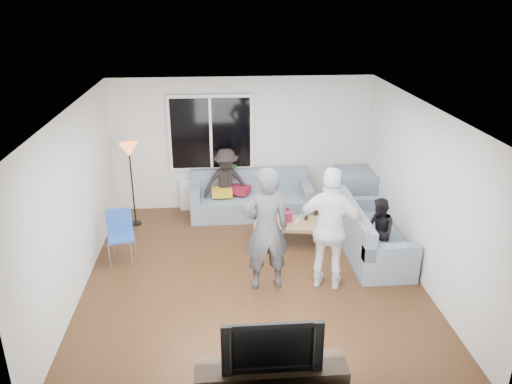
{
  "coord_description": "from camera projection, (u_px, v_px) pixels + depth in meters",
  "views": [
    {
      "loc": [
        -0.48,
        -6.7,
        4.08
      ],
      "look_at": [
        0.1,
        0.6,
        1.15
      ],
      "focal_mm": 35.43,
      "sensor_mm": 36.0,
      "label": 1
    }
  ],
  "objects": [
    {
      "name": "bottle_c",
      "position": [
        288.0,
        213.0,
        8.71
      ],
      "size": [
        0.07,
        0.07,
        0.21
      ],
      "primitive_type": "cylinder",
      "color": "#321A0B",
      "rests_on": "coffee_table"
    },
    {
      "name": "wall_front",
      "position": [
        274.0,
        311.0,
        4.7
      ],
      "size": [
        5.0,
        0.04,
        2.6
      ],
      "primitive_type": "cube",
      "color": "silver",
      "rests_on": "ground"
    },
    {
      "name": "wall_left",
      "position": [
        74.0,
        203.0,
        7.08
      ],
      "size": [
        0.04,
        5.5,
        2.6
      ],
      "primitive_type": "cube",
      "color": "silver",
      "rests_on": "ground"
    },
    {
      "name": "ceiling",
      "position": [
        252.0,
        107.0,
        6.78
      ],
      "size": [
        5.0,
        5.5,
        0.04
      ],
      "primitive_type": "cube",
      "color": "white",
      "rests_on": "ground"
    },
    {
      "name": "bottle_e",
      "position": [
        306.0,
        213.0,
        8.67
      ],
      "size": [
        0.07,
        0.07,
        0.24
      ],
      "primitive_type": "cylinder",
      "color": "black",
      "rests_on": "coffee_table"
    },
    {
      "name": "pitcher",
      "position": [
        287.0,
        217.0,
        8.62
      ],
      "size": [
        0.17,
        0.17,
        0.17
      ],
      "primitive_type": "cylinder",
      "color": "maroon",
      "rests_on": "coffee_table"
    },
    {
      "name": "side_chair",
      "position": [
        121.0,
        238.0,
        8.0
      ],
      "size": [
        0.48,
        0.48,
        0.86
      ],
      "primitive_type": null,
      "rotation": [
        0.0,
        0.0,
        0.21
      ],
      "color": "blue",
      "rests_on": "floor"
    },
    {
      "name": "floor_lamp",
      "position": [
        132.0,
        185.0,
        9.19
      ],
      "size": [
        0.32,
        0.32,
        1.56
      ],
      "primitive_type": null,
      "color": "orange",
      "rests_on": "floor"
    },
    {
      "name": "wall_right",
      "position": [
        422.0,
        193.0,
        7.45
      ],
      "size": [
        0.04,
        5.5,
        2.6
      ],
      "primitive_type": "cube",
      "color": "silver",
      "rests_on": "ground"
    },
    {
      "name": "cushion_yellow",
      "position": [
        222.0,
        192.0,
        9.61
      ],
      "size": [
        0.39,
        0.33,
        0.14
      ],
      "primitive_type": "cube",
      "rotation": [
        0.0,
        0.0,
        0.03
      ],
      "color": "gold",
      "rests_on": "sofa_back_section"
    },
    {
      "name": "coffee_table",
      "position": [
        287.0,
        232.0,
        8.7
      ],
      "size": [
        1.19,
        0.78,
        0.4
      ],
      "primitive_type": "cube",
      "rotation": [
        0.0,
        0.0,
        -0.17
      ],
      "color": "#9F7D4D",
      "rests_on": "floor"
    },
    {
      "name": "floor",
      "position": [
        253.0,
        277.0,
        7.76
      ],
      "size": [
        5.0,
        5.5,
        0.04
      ],
      "primitive_type": "cube",
      "color": "#56351C",
      "rests_on": "ground"
    },
    {
      "name": "spectator_right",
      "position": [
        379.0,
        232.0,
        7.95
      ],
      "size": [
        0.48,
        0.58,
        1.09
      ],
      "primitive_type": "imported",
      "rotation": [
        0.0,
        0.0,
        -1.43
      ],
      "color": "black",
      "rests_on": "floor"
    },
    {
      "name": "vase",
      "position": [
        204.0,
        176.0,
        9.86
      ],
      "size": [
        0.19,
        0.19,
        0.17
      ],
      "primitive_type": "imported",
      "rotation": [
        0.0,
        0.0,
        -0.2
      ],
      "color": "silver",
      "rests_on": "radiator"
    },
    {
      "name": "sofa_back_section",
      "position": [
        251.0,
        195.0,
        9.7
      ],
      "size": [
        2.3,
        0.85,
        0.85
      ],
      "primitive_type": null,
      "color": "slate",
      "rests_on": "floor"
    },
    {
      "name": "spectator_back",
      "position": [
        226.0,
        183.0,
        9.6
      ],
      "size": [
        0.94,
        0.64,
        1.34
      ],
      "primitive_type": "imported",
      "rotation": [
        0.0,
        0.0,
        0.18
      ],
      "color": "black",
      "rests_on": "floor"
    },
    {
      "name": "sofa_right_section",
      "position": [
        373.0,
        230.0,
        8.27
      ],
      "size": [
        2.0,
        0.85,
        0.85
      ],
      "primitive_type": null,
      "rotation": [
        0.0,
        0.0,
        1.57
      ],
      "color": "slate",
      "rests_on": "floor"
    },
    {
      "name": "cushion_red",
      "position": [
        239.0,
        190.0,
        9.71
      ],
      "size": [
        0.45,
        0.42,
        0.13
      ],
      "primitive_type": "cube",
      "rotation": [
        0.0,
        0.0,
        -0.43
      ],
      "color": "maroon",
      "rests_on": "sofa_back_section"
    },
    {
      "name": "window_frame",
      "position": [
        211.0,
        133.0,
        9.62
      ],
      "size": [
        1.62,
        0.06,
        1.47
      ],
      "primitive_type": "cube",
      "color": "white",
      "rests_on": "wall_back"
    },
    {
      "name": "potted_plant",
      "position": [
        232.0,
        171.0,
        9.87
      ],
      "size": [
        0.2,
        0.17,
        0.33
      ],
      "primitive_type": "imported",
      "rotation": [
        0.0,
        0.0,
        -0.12
      ],
      "color": "#2C5F26",
      "rests_on": "radiator"
    },
    {
      "name": "wall_back",
      "position": [
        242.0,
        144.0,
        9.83
      ],
      "size": [
        5.0,
        0.04,
        2.6
      ],
      "primitive_type": "cube",
      "color": "silver",
      "rests_on": "ground"
    },
    {
      "name": "window_glass",
      "position": [
        211.0,
        134.0,
        9.58
      ],
      "size": [
        1.5,
        0.02,
        1.35
      ],
      "primitive_type": "cube",
      "color": "black",
      "rests_on": "window_frame"
    },
    {
      "name": "tv_console",
      "position": [
        271.0,
        382.0,
        5.36
      ],
      "size": [
        1.6,
        0.4,
        0.44
      ],
      "primitive_type": "cube",
      "color": "#302418",
      "rests_on": "floor"
    },
    {
      "name": "television",
      "position": [
        271.0,
        342.0,
        5.16
      ],
      "size": [
        1.04,
        0.14,
        0.6
      ],
      "primitive_type": "imported",
      "color": "black",
      "rests_on": "tv_console"
    },
    {
      "name": "sofa_corner",
      "position": [
        358.0,
        192.0,
        9.86
      ],
      "size": [
        0.85,
        0.85,
        0.85
      ],
      "primitive_type": "cube",
      "color": "slate",
      "rests_on": "floor"
    },
    {
      "name": "radiator",
      "position": [
        213.0,
        194.0,
        10.04
      ],
      "size": [
        1.3,
        0.12,
        0.62
      ],
      "primitive_type": "cube",
      "color": "silver",
      "rests_on": "floor"
    },
    {
      "name": "bottle_b",
      "position": [
        282.0,
        218.0,
        8.48
      ],
      "size": [
        0.08,
        0.08,
        0.24
      ],
      "primitive_type": "cylinder",
      "color": "#308317",
      "rests_on": "coffee_table"
    },
    {
      "name": "window_mullion",
      "position": [
        211.0,
        134.0,
        9.57
      ],
      "size": [
        0.05,
        0.03,
        1.35
      ],
      "primitive_type": "cube",
      "color": "white",
      "rests_on": "window_frame"
    },
    {
      "name": "player_right",
      "position": [
        331.0,
        229.0,
        7.17
      ],
      "size": [
        1.17,
        0.79,
        1.84
      ],
      "primitive_type": "imported",
      "rotation": [
        0.0,
        0.0,
        2.8
      ],
      "color": "white",
      "rests_on": "floor"
    },
    {
      "name": "player_left",
      "position": [
        266.0,
        229.0,
        7.16
      ],
      "size": [
        0.73,
        0.53,
        1.86
      ],
      "primitive_type": "imported",
      "rotation": [
        0.0,
        0.0,
        3.28
      ],
      "color": "#434448",
      "rests_on": "floor"
    }
  ]
}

